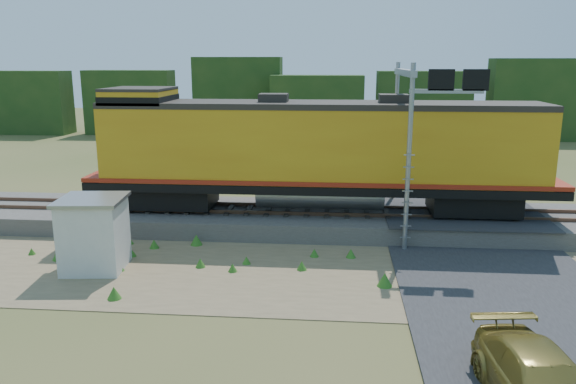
# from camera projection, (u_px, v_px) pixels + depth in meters

# --- Properties ---
(ground) EXTENTS (140.00, 140.00, 0.00)m
(ground) POSITION_uv_depth(u_px,v_px,m) (298.00, 276.00, 20.18)
(ground) COLOR #475123
(ground) RESTS_ON ground
(ballast) EXTENTS (70.00, 5.00, 0.80)m
(ballast) POSITION_uv_depth(u_px,v_px,m) (307.00, 220.00, 25.91)
(ballast) COLOR slate
(ballast) RESTS_ON ground
(rails) EXTENTS (70.00, 1.54, 0.16)m
(rails) POSITION_uv_depth(u_px,v_px,m) (307.00, 210.00, 25.80)
(rails) COLOR brown
(rails) RESTS_ON ballast
(dirt_shoulder) EXTENTS (26.00, 8.00, 0.03)m
(dirt_shoulder) POSITION_uv_depth(u_px,v_px,m) (245.00, 269.00, 20.83)
(dirt_shoulder) COLOR #8C7754
(dirt_shoulder) RESTS_ON ground
(road) EXTENTS (7.00, 66.00, 0.86)m
(road) POSITION_uv_depth(u_px,v_px,m) (492.00, 273.00, 20.28)
(road) COLOR #38383A
(road) RESTS_ON ground
(tree_line_north) EXTENTS (130.00, 3.00, 6.50)m
(tree_line_north) POSITION_uv_depth(u_px,v_px,m) (325.00, 106.00, 56.32)
(tree_line_north) COLOR #1C3B15
(tree_line_north) RESTS_ON ground
(weed_clumps) EXTENTS (15.00, 6.20, 0.56)m
(weed_clumps) POSITION_uv_depth(u_px,v_px,m) (203.00, 272.00, 20.58)
(weed_clumps) COLOR #347020
(weed_clumps) RESTS_ON ground
(locomotive) EXTENTS (21.00, 3.20, 5.42)m
(locomotive) POSITION_uv_depth(u_px,v_px,m) (314.00, 150.00, 25.14)
(locomotive) COLOR black
(locomotive) RESTS_ON rails
(shed) EXTENTS (2.51, 2.51, 2.72)m
(shed) POSITION_uv_depth(u_px,v_px,m) (94.00, 234.00, 20.57)
(shed) COLOR silver
(shed) RESTS_ON ground
(signal_gantry) EXTENTS (2.97, 6.20, 7.49)m
(signal_gantry) POSITION_uv_depth(u_px,v_px,m) (414.00, 108.00, 23.67)
(signal_gantry) COLOR gray
(signal_gantry) RESTS_ON ground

